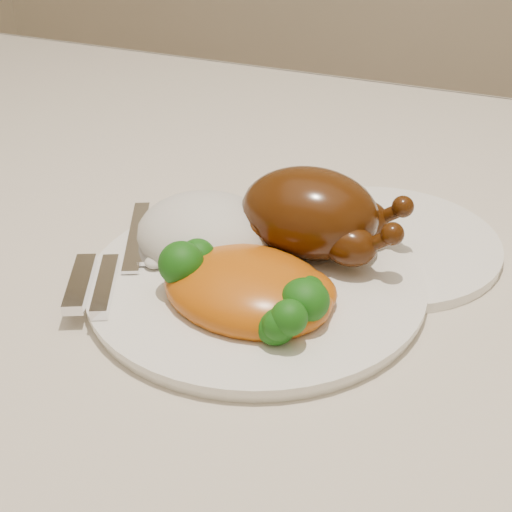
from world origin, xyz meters
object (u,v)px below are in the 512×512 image
at_px(dining_table, 250,323).
at_px(dinner_plate, 256,282).
at_px(roast_chicken, 313,214).
at_px(side_plate, 383,242).

distance_m(dining_table, dinner_plate, 0.14).
height_order(dinner_plate, roast_chicken, roast_chicken).
bearing_deg(roast_chicken, side_plate, 40.30).
bearing_deg(roast_chicken, dining_table, 162.36).
height_order(dining_table, side_plate, side_plate).
distance_m(side_plate, roast_chicken, 0.09).
bearing_deg(side_plate, dining_table, -164.33).
relative_size(dinner_plate, side_plate, 1.31).
xyz_separation_m(dining_table, dinner_plate, (0.04, -0.08, 0.11)).
relative_size(dinner_plate, roast_chicken, 1.86).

